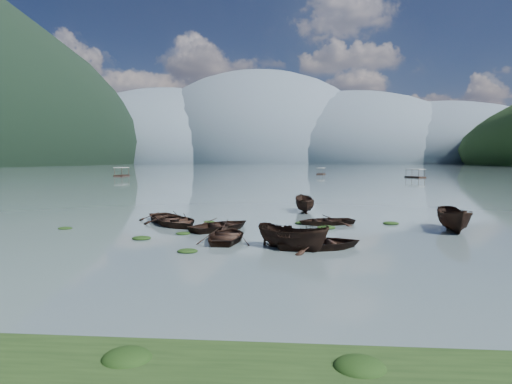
# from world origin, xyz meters

# --- Properties ---
(ground_plane) EXTENTS (2400.00, 2400.00, 0.00)m
(ground_plane) POSITION_xyz_m (0.00, 0.00, 0.00)
(ground_plane) COLOR #536467
(haze_mtn_a) EXTENTS (520.00, 520.00, 280.00)m
(haze_mtn_a) POSITION_xyz_m (-260.00, 900.00, 0.00)
(haze_mtn_a) COLOR #475666
(haze_mtn_a) RESTS_ON ground
(haze_mtn_b) EXTENTS (520.00, 520.00, 340.00)m
(haze_mtn_b) POSITION_xyz_m (-60.00, 900.00, 0.00)
(haze_mtn_b) COLOR #475666
(haze_mtn_b) RESTS_ON ground
(haze_mtn_c) EXTENTS (520.00, 520.00, 260.00)m
(haze_mtn_c) POSITION_xyz_m (140.00, 900.00, 0.00)
(haze_mtn_c) COLOR #475666
(haze_mtn_c) RESTS_ON ground
(haze_mtn_d) EXTENTS (520.00, 520.00, 220.00)m
(haze_mtn_d) POSITION_xyz_m (320.00, 900.00, 0.00)
(haze_mtn_d) COLOR #475666
(haze_mtn_d) RESTS_ON ground
(rowboat_0) EXTENTS (5.85, 6.10, 1.03)m
(rowboat_0) POSITION_xyz_m (-5.29, 7.02, 0.00)
(rowboat_0) COLOR black
(rowboat_0) RESTS_ON ground
(rowboat_1) EXTENTS (5.42, 5.53, 0.94)m
(rowboat_1) POSITION_xyz_m (-1.79, 5.54, 0.00)
(rowboat_1) COLOR black
(rowboat_1) RESTS_ON ground
(rowboat_2) EXTENTS (4.28, 3.35, 1.57)m
(rowboat_2) POSITION_xyz_m (2.78, -0.00, 0.00)
(rowboat_2) COLOR black
(rowboat_2) RESTS_ON ground
(rowboat_3) EXTENTS (3.15, 4.34, 0.88)m
(rowboat_3) POSITION_xyz_m (-0.90, 2.13, 0.00)
(rowboat_3) COLOR black
(rowboat_3) RESTS_ON ground
(rowboat_4) EXTENTS (4.99, 3.99, 0.92)m
(rowboat_4) POSITION_xyz_m (4.14, 0.39, 0.00)
(rowboat_4) COLOR black
(rowboat_4) RESTS_ON ground
(rowboat_5) EXTENTS (2.50, 4.85, 1.78)m
(rowboat_5) POSITION_xyz_m (13.26, 6.23, 0.00)
(rowboat_5) COLOR black
(rowboat_5) RESTS_ON ground
(rowboat_6) EXTENTS (5.41, 5.76, 0.97)m
(rowboat_6) POSITION_xyz_m (-6.46, 8.66, 0.00)
(rowboat_6) COLOR black
(rowboat_6) RESTS_ON ground
(rowboat_7) EXTENTS (4.70, 3.91, 0.84)m
(rowboat_7) POSITION_xyz_m (5.29, 8.41, 0.00)
(rowboat_7) COLOR black
(rowboat_7) RESTS_ON ground
(rowboat_8) EXTENTS (1.86, 4.31, 1.63)m
(rowboat_8) POSITION_xyz_m (4.05, 15.44, 0.00)
(rowboat_8) COLOR black
(rowboat_8) RESTS_ON ground
(weed_clump_0) EXTENTS (1.09, 0.89, 0.24)m
(weed_clump_0) POSITION_xyz_m (-5.88, 2.02, 0.00)
(weed_clump_0) COLOR black
(weed_clump_0) RESTS_ON ground
(weed_clump_1) EXTENTS (0.91, 0.72, 0.20)m
(weed_clump_1) POSITION_xyz_m (-3.90, 3.77, 0.00)
(weed_clump_1) COLOR black
(weed_clump_1) RESTS_ON ground
(weed_clump_2) EXTENTS (1.03, 0.82, 0.22)m
(weed_clump_2) POSITION_xyz_m (-2.41, -1.02, 0.00)
(weed_clump_2) COLOR black
(weed_clump_2) RESTS_ON ground
(weed_clump_3) EXTENTS (1.01, 0.86, 0.23)m
(weed_clump_3) POSITION_xyz_m (3.58, 8.45, 0.00)
(weed_clump_3) COLOR black
(weed_clump_3) RESTS_ON ground
(weed_clump_4) EXTENTS (1.24, 0.98, 0.26)m
(weed_clump_4) POSITION_xyz_m (5.14, 6.54, 0.00)
(weed_clump_4) COLOR black
(weed_clump_4) RESTS_ON ground
(weed_clump_5) EXTENTS (0.94, 0.76, 0.20)m
(weed_clump_5) POSITION_xyz_m (-12.21, 5.05, 0.00)
(weed_clump_5) COLOR black
(weed_clump_5) RESTS_ON ground
(weed_clump_6) EXTENTS (0.85, 0.71, 0.18)m
(weed_clump_6) POSITION_xyz_m (-3.22, 8.69, 0.00)
(weed_clump_6) COLOR black
(weed_clump_6) RESTS_ON ground
(weed_clump_7) EXTENTS (1.13, 0.91, 0.25)m
(weed_clump_7) POSITION_xyz_m (9.93, 8.75, 0.00)
(weed_clump_7) COLOR black
(weed_clump_7) RESTS_ON ground
(pontoon_left) EXTENTS (3.04, 6.74, 2.54)m
(pontoon_left) POSITION_xyz_m (-47.46, 97.52, 0.00)
(pontoon_left) COLOR black
(pontoon_left) RESTS_ON ground
(pontoon_centre) EXTENTS (3.63, 6.01, 2.15)m
(pontoon_centre) POSITION_xyz_m (14.38, 118.78, 0.00)
(pontoon_centre) COLOR black
(pontoon_centre) RESTS_ON ground
(pontoon_right) EXTENTS (4.52, 6.45, 2.28)m
(pontoon_right) POSITION_xyz_m (37.94, 92.92, 0.00)
(pontoon_right) COLOR black
(pontoon_right) RESTS_ON ground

